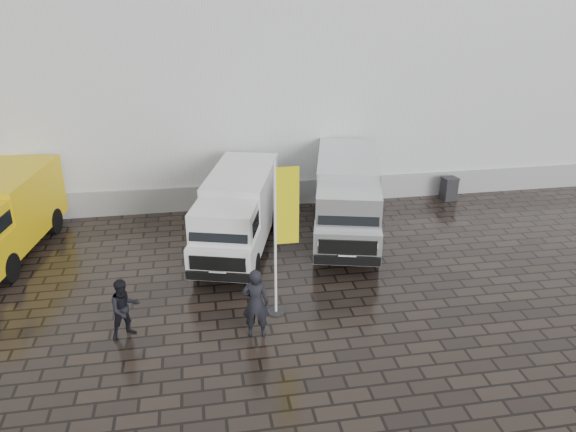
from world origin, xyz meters
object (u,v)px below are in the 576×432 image
Objects in this scene: van_yellow at (0,218)px; flagpole at (282,233)px; van_silver at (347,200)px; wheelie_bin at (449,188)px; person_front at (255,303)px; person_tent at (125,308)px; van_white at (237,215)px.

flagpole is (8.61, -5.04, 1.13)m from van_yellow.
van_yellow is 10.04m from flagpole.
van_silver is 6.50× the size of wheelie_bin.
flagpole is 2.29× the size of person_front.
van_silver is 3.25× the size of person_front.
van_silver reaches higher than person_tent.
van_silver is at bearing 7.76° from van_yellow.
person_front is (7.76, -6.01, -0.34)m from van_yellow.
person_front is at bearing -35.38° from person_tent.
van_white reaches higher than wheelie_bin.
wheelie_bin is at bearing 5.74° from person_tent.
wheelie_bin is at bearing 35.32° from van_white.
van_white reaches higher than person_front.
van_white is at bearing 3.05° from van_yellow.
van_yellow is at bearing -177.79° from wheelie_bin.
person_tent is at bearing 1.85° from person_front.
van_yellow is at bearing -170.67° from van_white.
van_white is 9.62m from wheelie_bin.
flagpole reaches higher than wheelie_bin.
person_tent is (-12.36, -7.67, 0.34)m from wheelie_bin.
van_silver reaches higher than van_white.
van_silver is at bearing 56.55° from flagpole.
van_yellow is 16.96m from wheelie_bin.
person_front is at bearing -73.56° from van_white.
van_silver reaches higher than person_front.
van_silver is 5.62m from flagpole.
person_tent is at bearing -130.82° from van_silver.
flagpole reaches higher than person_tent.
van_white is at bearing 101.92° from flagpole.
van_silver is 1.42× the size of flagpole.
van_white is 0.94× the size of van_silver.
person_front is 1.18× the size of person_tent.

